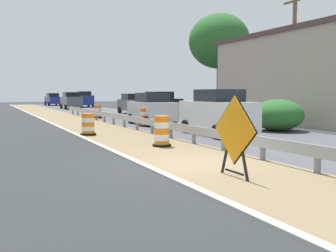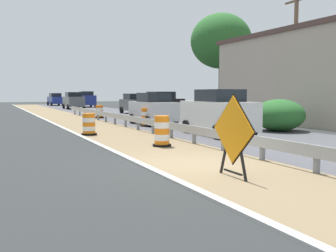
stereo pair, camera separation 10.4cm
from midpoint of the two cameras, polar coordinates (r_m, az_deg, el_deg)
ground_plane at (r=10.66m, az=3.77°, el=-5.77°), size 160.00×160.00×0.00m
median_dirt_strip at (r=10.96m, az=6.58°, el=-5.47°), size 3.62×120.00×0.01m
curb_near_edge at (r=10.10m, az=-2.72°, el=-6.34°), size 0.20×120.00×0.11m
guardrail_median at (r=12.38m, az=10.94°, el=-1.92°), size 0.18×53.70×0.71m
warning_sign_diamond at (r=9.03m, az=10.02°, el=-0.99°), size 0.07×1.69×1.98m
traffic_barrel_nearest at (r=14.16m, az=-0.71°, el=-0.98°), size 0.70×0.70×1.14m
traffic_barrel_close at (r=18.38m, az=-11.59°, el=0.11°), size 0.73×0.73×1.02m
traffic_barrel_mid at (r=22.68m, az=-3.18°, el=1.19°), size 0.68×0.68×1.09m
traffic_barrel_far at (r=30.65m, az=-10.14°, el=2.04°), size 0.73×0.73×1.02m
car_lead_near_lane at (r=48.82m, az=-13.90°, el=3.72°), size 2.13×4.44×2.09m
car_trailing_near_lane at (r=31.41m, az=-0.86°, el=3.26°), size 2.28×4.39×2.09m
car_lead_far_lane at (r=17.99m, az=7.61°, el=2.02°), size 2.08×4.59×2.15m
car_mid_far_lane at (r=55.15m, az=-12.03°, el=3.95°), size 2.13×4.64×2.21m
car_trailing_far_lane at (r=62.83m, az=-16.50°, el=3.85°), size 2.04×4.62×1.96m
car_distant_a at (r=36.64m, az=-4.90°, el=3.36°), size 2.05×4.08×1.93m
car_distant_b at (r=23.79m, az=-2.17°, el=2.59°), size 1.94×4.20×1.99m
roadside_shop_near at (r=27.40m, az=20.99°, el=6.71°), size 7.36×12.43×5.92m
utility_pole_near at (r=23.86m, az=18.60°, el=9.72°), size 0.24×1.80×7.82m
bush_roadside at (r=20.71m, az=16.42°, el=1.58°), size 2.66×2.66×1.67m
tree_roadside at (r=34.98m, az=8.02°, el=12.45°), size 5.40×5.40×9.02m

